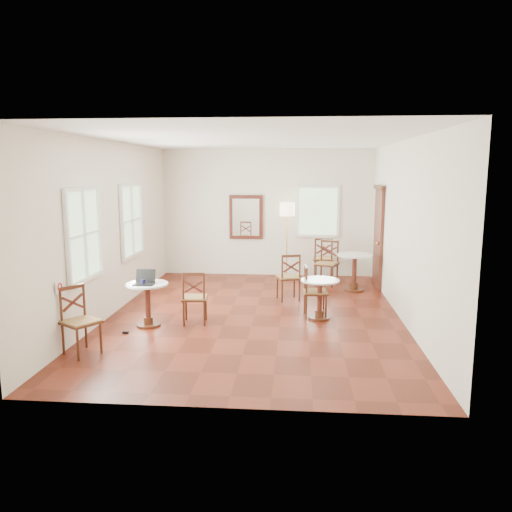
{
  "coord_description": "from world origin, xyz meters",
  "views": [
    {
      "loc": [
        0.72,
        -8.45,
        2.49
      ],
      "look_at": [
        0.0,
        0.3,
        1.0
      ],
      "focal_mm": 35.22,
      "sensor_mm": 36.0,
      "label": 1
    }
  ],
  "objects_px": {
    "chair_back_a": "(323,258)",
    "power_adapter": "(126,332)",
    "chair_near_b": "(80,321)",
    "chair_back_b": "(327,263)",
    "chair_mid_b": "(314,292)",
    "laptop": "(145,281)",
    "mouse": "(149,282)",
    "cafe_table_near": "(148,300)",
    "chair_near_a": "(195,298)",
    "water_glass": "(140,279)",
    "floor_lamp": "(287,214)",
    "navy_mug": "(143,282)",
    "cafe_table_back": "(354,268)",
    "cafe_table_mid": "(320,295)",
    "chair_mid_a": "(289,277)"
  },
  "relations": [
    {
      "from": "floor_lamp",
      "to": "laptop",
      "type": "height_order",
      "value": "floor_lamp"
    },
    {
      "from": "cafe_table_mid",
      "to": "chair_back_a",
      "type": "distance_m",
      "value": 3.19
    },
    {
      "from": "cafe_table_near",
      "to": "cafe_table_back",
      "type": "bearing_deg",
      "value": 37.28
    },
    {
      "from": "chair_mid_b",
      "to": "power_adapter",
      "type": "distance_m",
      "value": 3.19
    },
    {
      "from": "mouse",
      "to": "cafe_table_near",
      "type": "bearing_deg",
      "value": 157.74
    },
    {
      "from": "navy_mug",
      "to": "chair_near_a",
      "type": "bearing_deg",
      "value": 22.49
    },
    {
      "from": "cafe_table_mid",
      "to": "cafe_table_back",
      "type": "height_order",
      "value": "cafe_table_back"
    },
    {
      "from": "chair_near_a",
      "to": "laptop",
      "type": "xyz_separation_m",
      "value": [
        -0.75,
        -0.26,
        0.33
      ]
    },
    {
      "from": "cafe_table_back",
      "to": "floor_lamp",
      "type": "relative_size",
      "value": 0.44
    },
    {
      "from": "chair_mid_a",
      "to": "chair_back_b",
      "type": "distance_m",
      "value": 1.6
    },
    {
      "from": "cafe_table_back",
      "to": "chair_back_a",
      "type": "relative_size",
      "value": 0.79
    },
    {
      "from": "chair_back_a",
      "to": "floor_lamp",
      "type": "distance_m",
      "value": 1.32
    },
    {
      "from": "chair_near_a",
      "to": "chair_mid_a",
      "type": "distance_m",
      "value": 2.24
    },
    {
      "from": "navy_mug",
      "to": "chair_back_a",
      "type": "bearing_deg",
      "value": 52.31
    },
    {
      "from": "chair_back_a",
      "to": "power_adapter",
      "type": "xyz_separation_m",
      "value": [
        -3.25,
        -4.22,
        -0.48
      ]
    },
    {
      "from": "chair_near_b",
      "to": "power_adapter",
      "type": "relative_size",
      "value": 10.79
    },
    {
      "from": "water_glass",
      "to": "chair_mid_b",
      "type": "bearing_deg",
      "value": 14.39
    },
    {
      "from": "chair_mid_a",
      "to": "floor_lamp",
      "type": "distance_m",
      "value": 2.31
    },
    {
      "from": "chair_near_a",
      "to": "power_adapter",
      "type": "height_order",
      "value": "chair_near_a"
    },
    {
      "from": "chair_back_b",
      "to": "chair_mid_b",
      "type": "bearing_deg",
      "value": -77.97
    },
    {
      "from": "cafe_table_near",
      "to": "cafe_table_mid",
      "type": "height_order",
      "value": "cafe_table_near"
    },
    {
      "from": "chair_mid_b",
      "to": "chair_back_a",
      "type": "height_order",
      "value": "chair_back_a"
    },
    {
      "from": "cafe_table_near",
      "to": "floor_lamp",
      "type": "bearing_deg",
      "value": 61.12
    },
    {
      "from": "cafe_table_near",
      "to": "cafe_table_back",
      "type": "height_order",
      "value": "cafe_table_back"
    },
    {
      "from": "cafe_table_near",
      "to": "chair_mid_b",
      "type": "relative_size",
      "value": 0.8
    },
    {
      "from": "chair_back_b",
      "to": "floor_lamp",
      "type": "distance_m",
      "value": 1.51
    },
    {
      "from": "mouse",
      "to": "water_glass",
      "type": "xyz_separation_m",
      "value": [
        -0.16,
        0.06,
        0.03
      ]
    },
    {
      "from": "chair_near_a",
      "to": "navy_mug",
      "type": "xyz_separation_m",
      "value": [
        -0.75,
        -0.31,
        0.31
      ]
    },
    {
      "from": "cafe_table_near",
      "to": "floor_lamp",
      "type": "distance_m",
      "value": 4.59
    },
    {
      "from": "chair_mid_b",
      "to": "navy_mug",
      "type": "bearing_deg",
      "value": 103.99
    },
    {
      "from": "cafe_table_mid",
      "to": "laptop",
      "type": "bearing_deg",
      "value": -166.01
    },
    {
      "from": "cafe_table_near",
      "to": "cafe_table_mid",
      "type": "bearing_deg",
      "value": 12.86
    },
    {
      "from": "chair_back_a",
      "to": "laptop",
      "type": "xyz_separation_m",
      "value": [
        -3.03,
        -3.88,
        0.27
      ]
    },
    {
      "from": "chair_mid_a",
      "to": "chair_back_b",
      "type": "bearing_deg",
      "value": -138.08
    },
    {
      "from": "floor_lamp",
      "to": "chair_near_b",
      "type": "bearing_deg",
      "value": -117.55
    },
    {
      "from": "laptop",
      "to": "chair_back_a",
      "type": "bearing_deg",
      "value": 51.41
    },
    {
      "from": "chair_mid_b",
      "to": "cafe_table_mid",
      "type": "bearing_deg",
      "value": -148.87
    },
    {
      "from": "cafe_table_mid",
      "to": "mouse",
      "type": "bearing_deg",
      "value": -166.69
    },
    {
      "from": "floor_lamp",
      "to": "water_glass",
      "type": "distance_m",
      "value": 4.55
    },
    {
      "from": "chair_near_b",
      "to": "cafe_table_near",
      "type": "bearing_deg",
      "value": 10.35
    },
    {
      "from": "laptop",
      "to": "chair_mid_b",
      "type": "bearing_deg",
      "value": 16.46
    },
    {
      "from": "cafe_table_near",
      "to": "chair_back_b",
      "type": "xyz_separation_m",
      "value": [
        3.06,
        3.23,
        0.05
      ]
    },
    {
      "from": "water_glass",
      "to": "power_adapter",
      "type": "height_order",
      "value": "water_glass"
    },
    {
      "from": "floor_lamp",
      "to": "power_adapter",
      "type": "height_order",
      "value": "floor_lamp"
    },
    {
      "from": "chair_near_a",
      "to": "water_glass",
      "type": "distance_m",
      "value": 0.93
    },
    {
      "from": "cafe_table_near",
      "to": "water_glass",
      "type": "xyz_separation_m",
      "value": [
        -0.13,
        0.05,
        0.32
      ]
    },
    {
      "from": "power_adapter",
      "to": "cafe_table_back",
      "type": "bearing_deg",
      "value": 39.26
    },
    {
      "from": "chair_mid_b",
      "to": "floor_lamp",
      "type": "height_order",
      "value": "floor_lamp"
    },
    {
      "from": "chair_mid_a",
      "to": "water_glass",
      "type": "bearing_deg",
      "value": 19.96
    },
    {
      "from": "chair_near_a",
      "to": "chair_mid_b",
      "type": "bearing_deg",
      "value": -169.86
    }
  ]
}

